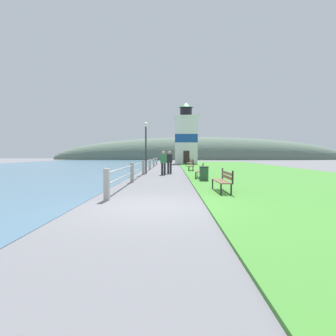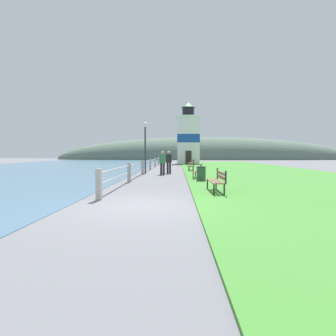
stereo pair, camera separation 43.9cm
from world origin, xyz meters
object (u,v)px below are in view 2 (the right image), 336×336
(trash_bin, at_px, (201,174))
(park_bench_midway, at_px, (199,170))
(park_bench_near, at_px, (217,180))
(park_bench_far, at_px, (192,165))
(park_bench_by_lighthouse, at_px, (191,162))
(person_strolling, at_px, (162,162))
(lighthouse, at_px, (188,137))
(lamp_post, at_px, (145,138))
(person_by_railing, at_px, (169,161))

(trash_bin, bearing_deg, park_bench_midway, 89.83)
(park_bench_near, xyz_separation_m, park_bench_far, (-0.26, 13.15, 0.00))
(trash_bin, bearing_deg, park_bench_by_lighthouse, 89.00)
(person_strolling, bearing_deg, park_bench_by_lighthouse, -2.64)
(park_bench_near, height_order, park_bench_far, same)
(park_bench_near, height_order, lighthouse, lighthouse)
(park_bench_far, xyz_separation_m, trash_bin, (0.01, -8.84, -0.12))
(park_bench_near, bearing_deg, park_bench_by_lighthouse, -91.25)
(park_bench_near, height_order, lamp_post, lamp_post)
(park_bench_by_lighthouse, distance_m, lighthouse, 10.91)
(lamp_post, bearing_deg, person_strolling, -32.12)
(park_bench_midway, relative_size, trash_bin, 2.36)
(park_bench_midway, height_order, lamp_post, lamp_post)
(park_bench_near, xyz_separation_m, person_strolling, (-2.68, 8.91, 0.41))
(lighthouse, bearing_deg, trash_bin, -90.70)
(park_bench_midway, xyz_separation_m, person_by_railing, (-2.01, 4.11, 0.42))
(park_bench_far, bearing_deg, park_bench_by_lighthouse, -87.03)
(park_bench_midway, distance_m, park_bench_far, 7.15)
(park_bench_by_lighthouse, relative_size, person_strolling, 1.13)
(park_bench_near, bearing_deg, lamp_post, -68.64)
(park_bench_far, distance_m, person_by_railing, 3.66)
(park_bench_by_lighthouse, height_order, person_by_railing, person_by_railing)
(park_bench_midway, height_order, person_by_railing, person_by_railing)
(person_strolling, relative_size, trash_bin, 2.09)
(person_by_railing, xyz_separation_m, trash_bin, (2.00, -5.80, -0.53))
(park_bench_midway, distance_m, person_by_railing, 4.59)
(lighthouse, xyz_separation_m, person_by_railing, (-2.32, -20.61, -3.15))
(park_bench_midway, bearing_deg, park_bench_near, 100.25)
(person_by_railing, distance_m, trash_bin, 6.16)
(park_bench_near, height_order, park_bench_by_lighthouse, same)
(lamp_post, bearing_deg, park_bench_far, 41.66)
(park_bench_far, height_order, park_bench_by_lighthouse, same)
(park_bench_by_lighthouse, xyz_separation_m, person_by_railing, (-2.28, -10.30, 0.42))
(person_by_railing, bearing_deg, person_strolling, 168.86)
(lamp_post, bearing_deg, trash_bin, -55.16)
(park_bench_midway, bearing_deg, park_bench_by_lighthouse, -83.18)
(park_bench_near, height_order, person_strolling, person_strolling)
(park_bench_midway, height_order, person_strolling, person_strolling)
(park_bench_far, height_order, person_strolling, person_strolling)
(park_bench_by_lighthouse, relative_size, lighthouse, 0.21)
(lighthouse, xyz_separation_m, person_strolling, (-2.75, -21.81, -3.16))
(person_by_railing, bearing_deg, lamp_post, 109.02)
(park_bench_by_lighthouse, height_order, person_strolling, person_strolling)
(park_bench_far, relative_size, lighthouse, 0.21)
(park_bench_midway, relative_size, lighthouse, 0.21)
(park_bench_by_lighthouse, bearing_deg, park_bench_far, 80.49)
(park_bench_far, distance_m, person_strolling, 4.90)
(park_bench_near, height_order, park_bench_midway, same)
(lighthouse, height_order, lamp_post, lighthouse)
(park_bench_midway, distance_m, trash_bin, 1.70)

